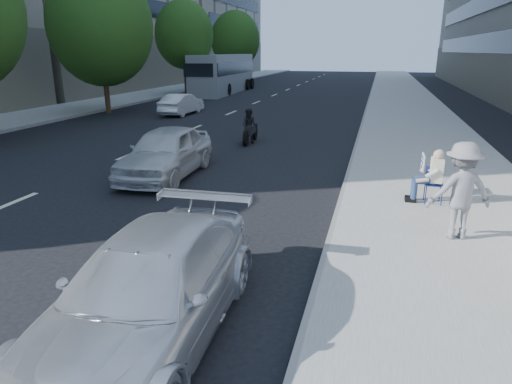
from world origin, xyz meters
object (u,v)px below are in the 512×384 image
(motorcycle, at_px, (250,128))
(bus, at_px, (224,74))
(white_sedan_mid, at_px, (182,104))
(seated_protester, at_px, (430,173))
(jogger, at_px, (460,191))
(white_sedan_near, at_px, (166,152))
(parked_sedan, at_px, (150,290))

(motorcycle, height_order, bus, bus)
(white_sedan_mid, bearing_deg, bus, -78.74)
(seated_protester, xyz_separation_m, motorcycle, (-6.32, 6.67, -0.24))
(jogger, height_order, white_sedan_mid, jogger)
(white_sedan_near, relative_size, motorcycle, 2.15)
(parked_sedan, height_order, white_sedan_near, white_sedan_near)
(motorcycle, bearing_deg, seated_protester, -50.93)
(white_sedan_near, xyz_separation_m, white_sedan_mid, (-5.28, 13.12, -0.14))
(seated_protester, bearing_deg, white_sedan_near, 171.90)
(seated_protester, height_order, jogger, jogger)
(white_sedan_near, relative_size, white_sedan_mid, 1.19)
(seated_protester, relative_size, motorcycle, 0.64)
(white_sedan_near, height_order, white_sedan_mid, white_sedan_near)
(white_sedan_near, bearing_deg, bus, 102.76)
(jogger, relative_size, white_sedan_near, 0.43)
(seated_protester, xyz_separation_m, white_sedan_near, (-7.36, 1.05, -0.12))
(jogger, xyz_separation_m, white_sedan_mid, (-12.97, 16.32, -0.49))
(motorcycle, bearing_deg, bus, 106.95)
(white_sedan_near, xyz_separation_m, motorcycle, (1.04, 5.62, -0.11))
(parked_sedan, xyz_separation_m, white_sedan_near, (-3.36, 7.50, 0.06))
(jogger, distance_m, parked_sedan, 6.11)
(jogger, xyz_separation_m, motorcycle, (-6.64, 8.83, -0.46))
(white_sedan_mid, relative_size, bus, 0.31)
(seated_protester, distance_m, parked_sedan, 7.60)
(seated_protester, height_order, white_sedan_near, white_sedan_near)
(parked_sedan, bearing_deg, white_sedan_near, 112.31)
(bus, bearing_deg, white_sedan_mid, -83.12)
(jogger, bearing_deg, white_sedan_near, -38.55)
(seated_protester, height_order, motorcycle, seated_protester)
(jogger, bearing_deg, bus, -79.60)
(white_sedan_mid, bearing_deg, white_sedan_near, 114.23)
(white_sedan_mid, xyz_separation_m, bus, (-2.29, 14.56, 1.03))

